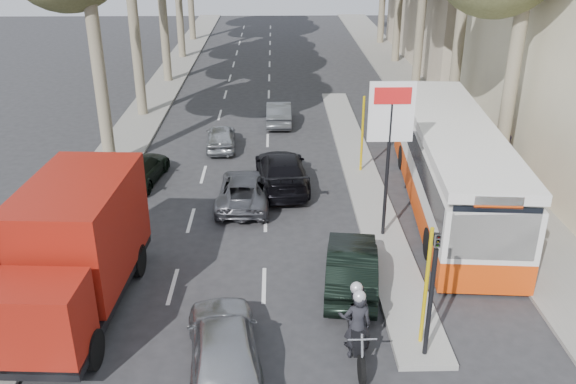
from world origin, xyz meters
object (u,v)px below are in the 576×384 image
dark_hatchback (352,266)px  motorcycle (356,323)px  city_bus (451,163)px  red_truck (74,249)px  silver_hatchback (224,345)px

dark_hatchback → motorcycle: size_ratio=1.76×
city_bus → motorcycle: size_ratio=5.40×
motorcycle → city_bus: bearing=60.8°
dark_hatchback → city_bus: (4.44, 5.71, 1.09)m
motorcycle → red_truck: bearing=162.8°
city_bus → red_truck: bearing=-146.9°
silver_hatchback → city_bus: bearing=-138.2°
city_bus → silver_hatchback: bearing=-125.8°
dark_hatchback → red_truck: (-7.89, -0.94, 1.23)m
motorcycle → dark_hatchback: bearing=84.0°
silver_hatchback → motorcycle: 3.37m
city_bus → dark_hatchback: bearing=-123.2°
dark_hatchback → motorcycle: bearing=92.2°
red_truck → motorcycle: bearing=-12.8°
dark_hatchback → city_bus: city_bus is taller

